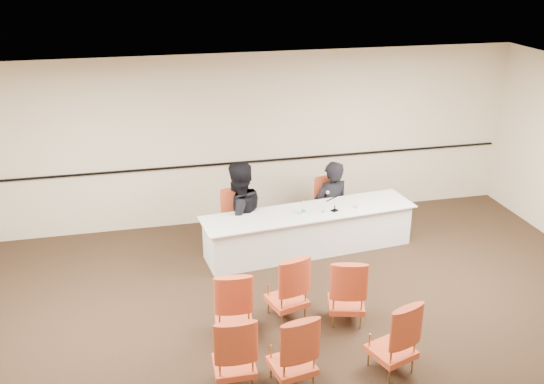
{
  "coord_description": "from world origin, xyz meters",
  "views": [
    {
      "loc": [
        -1.75,
        -5.94,
        4.62
      ],
      "look_at": [
        0.24,
        2.6,
        1.05
      ],
      "focal_mm": 40.0,
      "sensor_mm": 36.0,
      "label": 1
    }
  ],
  "objects_px": {
    "microphone": "(335,202)",
    "aud_chair_back_right": "(393,335)",
    "panelist_main_chair": "(331,206)",
    "water_bottle": "(303,208)",
    "aud_chair_back_left": "(234,349)",
    "panelist_main": "(331,211)",
    "panelist_second": "(238,220)",
    "aud_chair_front_left": "(233,302)",
    "aud_chair_front_mid": "(287,286)",
    "aud_chair_front_right": "(347,289)",
    "panelist_second_chair": "(238,220)",
    "drinking_glass": "(326,210)",
    "coffee_cup": "(359,205)",
    "panel_table": "(309,231)",
    "aud_chair_back_mid": "(292,349)"
  },
  "relations": [
    {
      "from": "microphone",
      "to": "aud_chair_front_right",
      "type": "bearing_deg",
      "value": -132.35
    },
    {
      "from": "microphone",
      "to": "water_bottle",
      "type": "relative_size",
      "value": 1.39
    },
    {
      "from": "aud_chair_front_right",
      "to": "microphone",
      "type": "bearing_deg",
      "value": 90.9
    },
    {
      "from": "aud_chair_front_right",
      "to": "aud_chair_back_left",
      "type": "distance_m",
      "value": 1.89
    },
    {
      "from": "microphone",
      "to": "aud_chair_back_right",
      "type": "xyz_separation_m",
      "value": [
        -0.31,
        -3.02,
        -0.37
      ]
    },
    {
      "from": "microphone",
      "to": "aud_chair_front_mid",
      "type": "relative_size",
      "value": 0.32
    },
    {
      "from": "panelist_second_chair",
      "to": "aud_chair_front_right",
      "type": "distance_m",
      "value": 2.64
    },
    {
      "from": "panelist_main",
      "to": "drinking_glass",
      "type": "distance_m",
      "value": 0.86
    },
    {
      "from": "drinking_glass",
      "to": "aud_chair_front_left",
      "type": "distance_m",
      "value": 2.65
    },
    {
      "from": "panelist_main",
      "to": "aud_chair_front_left",
      "type": "distance_m",
      "value": 3.39
    },
    {
      "from": "aud_chair_back_left",
      "to": "panelist_main",
      "type": "bearing_deg",
      "value": 58.68
    },
    {
      "from": "panelist_second_chair",
      "to": "water_bottle",
      "type": "bearing_deg",
      "value": -33.56
    },
    {
      "from": "microphone",
      "to": "water_bottle",
      "type": "distance_m",
      "value": 0.52
    },
    {
      "from": "water_bottle",
      "to": "coffee_cup",
      "type": "xyz_separation_m",
      "value": [
        0.93,
        0.0,
        -0.05
      ]
    },
    {
      "from": "panel_table",
      "to": "aud_chair_back_mid",
      "type": "height_order",
      "value": "aud_chair_back_mid"
    },
    {
      "from": "panelist_main_chair",
      "to": "aud_chair_front_right",
      "type": "height_order",
      "value": "same"
    },
    {
      "from": "water_bottle",
      "to": "aud_chair_front_left",
      "type": "relative_size",
      "value": 0.23
    },
    {
      "from": "panelist_main_chair",
      "to": "aud_chair_front_left",
      "type": "distance_m",
      "value": 3.39
    },
    {
      "from": "microphone",
      "to": "panelist_second_chair",
      "type": "bearing_deg",
      "value": 132.98
    },
    {
      "from": "aud_chair_front_right",
      "to": "aud_chair_back_right",
      "type": "relative_size",
      "value": 1.0
    },
    {
      "from": "aud_chair_front_left",
      "to": "aud_chair_back_mid",
      "type": "height_order",
      "value": "same"
    },
    {
      "from": "drinking_glass",
      "to": "aud_chair_front_mid",
      "type": "bearing_deg",
      "value": -122.64
    },
    {
      "from": "panelist_second_chair",
      "to": "drinking_glass",
      "type": "xyz_separation_m",
      "value": [
        1.32,
        -0.52,
        0.27
      ]
    },
    {
      "from": "aud_chair_back_mid",
      "to": "panel_table",
      "type": "bearing_deg",
      "value": 60.06
    },
    {
      "from": "panelist_second",
      "to": "coffee_cup",
      "type": "bearing_deg",
      "value": 140.39
    },
    {
      "from": "panel_table",
      "to": "drinking_glass",
      "type": "xyz_separation_m",
      "value": [
        0.24,
        -0.11,
        0.4
      ]
    },
    {
      "from": "panelist_main_chair",
      "to": "water_bottle",
      "type": "bearing_deg",
      "value": -142.07
    },
    {
      "from": "panelist_main",
      "to": "aud_chair_front_right",
      "type": "distance_m",
      "value": 2.72
    },
    {
      "from": "panelist_second_chair",
      "to": "aud_chair_front_left",
      "type": "relative_size",
      "value": 1.0
    },
    {
      "from": "panelist_main",
      "to": "coffee_cup",
      "type": "xyz_separation_m",
      "value": [
        0.24,
        -0.67,
        0.37
      ]
    },
    {
      "from": "water_bottle",
      "to": "drinking_glass",
      "type": "distance_m",
      "value": 0.37
    },
    {
      "from": "aud_chair_front_left",
      "to": "aud_chair_front_mid",
      "type": "distance_m",
      "value": 0.8
    },
    {
      "from": "drinking_glass",
      "to": "aud_chair_front_right",
      "type": "relative_size",
      "value": 0.11
    },
    {
      "from": "aud_chair_front_left",
      "to": "aud_chair_front_right",
      "type": "relative_size",
      "value": 1.0
    },
    {
      "from": "aud_chair_back_right",
      "to": "aud_chair_back_left",
      "type": "bearing_deg",
      "value": 155.98
    },
    {
      "from": "panelist_main",
      "to": "aud_chair_front_left",
      "type": "xyz_separation_m",
      "value": [
        -2.16,
        -2.61,
        0.09
      ]
    },
    {
      "from": "panelist_main",
      "to": "microphone",
      "type": "xyz_separation_m",
      "value": [
        -0.18,
        -0.68,
        0.47
      ]
    },
    {
      "from": "panel_table",
      "to": "panelist_main_chair",
      "type": "bearing_deg",
      "value": 39.99
    },
    {
      "from": "microphone",
      "to": "aud_chair_back_left",
      "type": "relative_size",
      "value": 0.32
    },
    {
      "from": "microphone",
      "to": "aud_chair_front_right",
      "type": "relative_size",
      "value": 0.32
    },
    {
      "from": "aud_chair_back_right",
      "to": "coffee_cup",
      "type": "bearing_deg",
      "value": 57.32
    },
    {
      "from": "coffee_cup",
      "to": "aud_chair_front_right",
      "type": "xyz_separation_m",
      "value": [
        -0.9,
        -1.96,
        -0.28
      ]
    },
    {
      "from": "panelist_second",
      "to": "aud_chair_front_mid",
      "type": "height_order",
      "value": "panelist_second"
    },
    {
      "from": "drinking_glass",
      "to": "coffee_cup",
      "type": "bearing_deg",
      "value": 3.43
    },
    {
      "from": "panelist_second",
      "to": "water_bottle",
      "type": "relative_size",
      "value": 8.87
    },
    {
      "from": "panel_table",
      "to": "microphone",
      "type": "xyz_separation_m",
      "value": [
        0.39,
        -0.09,
        0.5
      ]
    },
    {
      "from": "panelist_main_chair",
      "to": "panelist_second_chair",
      "type": "height_order",
      "value": "same"
    },
    {
      "from": "aud_chair_front_mid",
      "to": "panelist_main",
      "type": "bearing_deg",
      "value": 43.88
    },
    {
      "from": "panelist_main",
      "to": "panelist_second_chair",
      "type": "xyz_separation_m",
      "value": [
        -1.65,
        -0.19,
        0.09
      ]
    },
    {
      "from": "water_bottle",
      "to": "panelist_main",
      "type": "bearing_deg",
      "value": 44.37
    }
  ]
}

